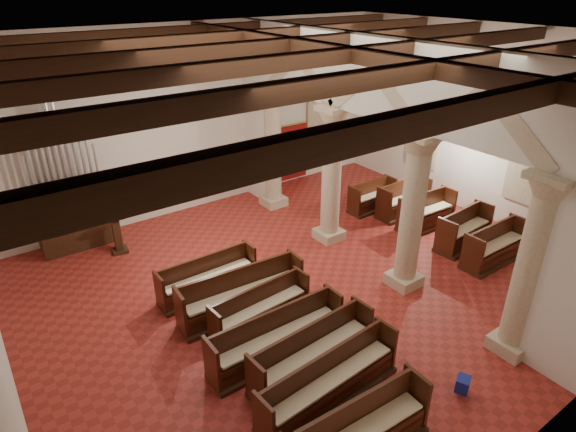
# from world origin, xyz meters

# --- Properties ---
(floor) EXTENTS (14.00, 14.00, 0.00)m
(floor) POSITION_xyz_m (0.00, 0.00, 0.00)
(floor) COLOR #9F2A22
(floor) RESTS_ON ground
(ceiling) EXTENTS (14.00, 14.00, 0.00)m
(ceiling) POSITION_xyz_m (0.00, 0.00, 6.00)
(ceiling) COLOR #342111
(ceiling) RESTS_ON wall_back
(wall_back) EXTENTS (14.00, 0.02, 6.00)m
(wall_back) POSITION_xyz_m (0.00, 6.00, 3.00)
(wall_back) COLOR silver
(wall_back) RESTS_ON floor
(wall_front) EXTENTS (14.00, 0.02, 6.00)m
(wall_front) POSITION_xyz_m (0.00, -6.00, 3.00)
(wall_front) COLOR silver
(wall_front) RESTS_ON floor
(wall_right) EXTENTS (0.02, 12.00, 6.00)m
(wall_right) POSITION_xyz_m (7.00, 0.00, 3.00)
(wall_right) COLOR silver
(wall_right) RESTS_ON floor
(ceiling_beams) EXTENTS (13.80, 11.80, 0.30)m
(ceiling_beams) POSITION_xyz_m (0.00, 0.00, 5.82)
(ceiling_beams) COLOR #391F12
(ceiling_beams) RESTS_ON wall_back
(arcade) EXTENTS (0.90, 11.90, 6.00)m
(arcade) POSITION_xyz_m (1.80, 0.00, 3.56)
(arcade) COLOR beige
(arcade) RESTS_ON floor
(window_right_a) EXTENTS (0.03, 1.00, 2.20)m
(window_right_a) POSITION_xyz_m (6.98, -1.50, 2.20)
(window_right_a) COLOR #34755C
(window_right_a) RESTS_ON wall_right
(window_right_b) EXTENTS (0.03, 1.00, 2.20)m
(window_right_b) POSITION_xyz_m (6.98, 2.50, 2.20)
(window_right_b) COLOR #34755C
(window_right_b) RESTS_ON wall_right
(window_back) EXTENTS (1.00, 0.03, 2.20)m
(window_back) POSITION_xyz_m (5.00, 5.98, 2.20)
(window_back) COLOR #34755C
(window_back) RESTS_ON wall_back
(pipe_organ) EXTENTS (2.10, 0.85, 4.40)m
(pipe_organ) POSITION_xyz_m (-4.50, 5.50, 1.37)
(pipe_organ) COLOR #391F12
(pipe_organ) RESTS_ON floor
(lectern) EXTENTS (0.51, 0.53, 1.17)m
(lectern) POSITION_xyz_m (-3.64, 4.44, 0.48)
(lectern) COLOR #3D2913
(lectern) RESTS_ON floor
(dossal_curtain) EXTENTS (1.80, 0.07, 2.17)m
(dossal_curtain) POSITION_xyz_m (3.50, 5.92, 1.17)
(dossal_curtain) COLOR maroon
(dossal_curtain) RESTS_ON floor
(processional_banner) EXTENTS (0.57, 0.72, 2.50)m
(processional_banner) POSITION_xyz_m (5.58, 5.49, 0.81)
(processional_banner) COLOR #391F12
(processional_banner) RESTS_ON floor
(hymnal_box_a) EXTENTS (0.37, 0.34, 0.29)m
(hymnal_box_a) POSITION_xyz_m (-0.08, -4.67, 0.25)
(hymnal_box_a) COLOR #163A9C
(hymnal_box_a) RESTS_ON floor
(hymnal_box_b) EXTENTS (0.33, 0.27, 0.31)m
(hymnal_box_b) POSITION_xyz_m (-0.73, -3.04, 0.26)
(hymnal_box_b) COLOR navy
(hymnal_box_b) RESTS_ON floor
(hymnal_box_c) EXTENTS (0.35, 0.33, 0.28)m
(hymnal_box_c) POSITION_xyz_m (-1.57, -0.61, 0.24)
(hymnal_box_c) COLOR navy
(hymnal_box_c) RESTS_ON floor
(nave_pew_1) EXTENTS (3.15, 0.87, 1.02)m
(nave_pew_1) POSITION_xyz_m (-2.23, -3.30, 0.33)
(nave_pew_1) COLOR #391F12
(nave_pew_1) RESTS_ON floor
(nave_pew_2) EXTENTS (2.87, 0.87, 1.07)m
(nave_pew_2) POSITION_xyz_m (-2.04, -2.55, 0.35)
(nave_pew_2) COLOR #391F12
(nave_pew_2) RESTS_ON floor
(nave_pew_3) EXTENTS (3.06, 0.74, 1.07)m
(nave_pew_3) POSITION_xyz_m (-2.36, -1.76, 0.35)
(nave_pew_3) COLOR #391F12
(nave_pew_3) RESTS_ON floor
(nave_pew_4) EXTENTS (2.51, 0.80, 0.96)m
(nave_pew_4) POSITION_xyz_m (-2.07, -0.69, 0.32)
(nave_pew_4) COLOR #391F12
(nave_pew_4) RESTS_ON floor
(nave_pew_5) EXTENTS (3.10, 0.95, 1.13)m
(nave_pew_5) POSITION_xyz_m (-2.19, -0.06, 0.37)
(nave_pew_5) COLOR #391F12
(nave_pew_5) RESTS_ON floor
(nave_pew_6) EXTENTS (2.55, 0.69, 1.01)m
(nave_pew_6) POSITION_xyz_m (-2.48, 1.10, 0.33)
(nave_pew_6) COLOR #391F12
(nave_pew_6) RESTS_ON floor
(aisle_pew_0) EXTENTS (2.14, 0.74, 1.10)m
(aisle_pew_0) POSITION_xyz_m (4.66, -2.20, 0.37)
(aisle_pew_0) COLOR #391F12
(aisle_pew_0) RESTS_ON floor
(aisle_pew_1) EXTENTS (2.01, 0.88, 1.13)m
(aisle_pew_1) POSITION_xyz_m (4.74, -1.14, 0.38)
(aisle_pew_1) COLOR #391F12
(aisle_pew_1) RESTS_ON floor
(aisle_pew_2) EXTENTS (2.03, 0.85, 1.13)m
(aisle_pew_2) POSITION_xyz_m (4.79, 0.30, 0.38)
(aisle_pew_2) COLOR #391F12
(aisle_pew_2) RESTS_ON floor
(aisle_pew_3) EXTENTS (1.97, 0.76, 1.13)m
(aisle_pew_3) POSITION_xyz_m (4.90, 1.35, 0.38)
(aisle_pew_3) COLOR #391F12
(aisle_pew_3) RESTS_ON floor
(aisle_pew_4) EXTENTS (1.77, 0.69, 1.00)m
(aisle_pew_4) POSITION_xyz_m (4.31, 2.23, 0.34)
(aisle_pew_4) COLOR #391F12
(aisle_pew_4) RESTS_ON floor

